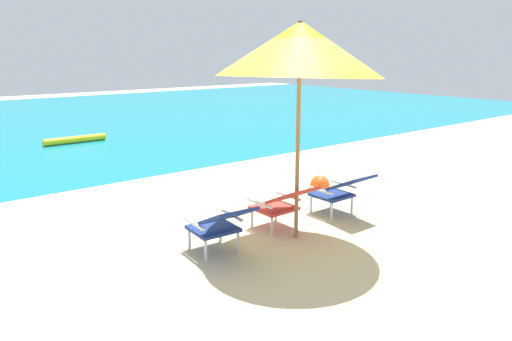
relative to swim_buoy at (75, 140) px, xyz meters
The scene contains 8 objects.
ground_plane 4.24m from the swim_buoy, 89.29° to the right, with size 40.00×40.00×0.00m, color #CCB78E.
ocean_band 4.59m from the swim_buoy, 89.35° to the left, with size 40.00×18.00×0.01m, color teal.
swim_buoy is the anchor object (origin of this frame).
lounge_chair_left 8.33m from the swim_buoy, 96.80° to the right, with size 0.59×0.91×0.68m.
lounge_chair_center 8.13m from the swim_buoy, 89.22° to the right, with size 0.56×0.88×0.68m.
lounge_chair_right 8.28m from the swim_buoy, 81.81° to the right, with size 0.55×0.87×0.68m.
beach_umbrella_center 8.72m from the swim_buoy, 89.40° to the right, with size 2.72×2.70×2.75m.
beach_ball 7.46m from the swim_buoy, 76.72° to the right, with size 0.33×0.33×0.33m, color #EA5619.
Camera 1 is at (-3.97, -4.42, 2.36)m, focal length 33.54 mm.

